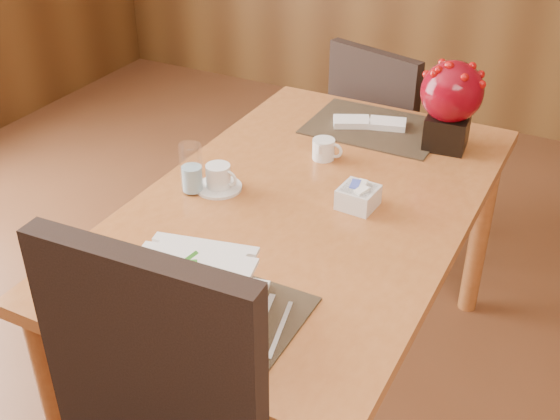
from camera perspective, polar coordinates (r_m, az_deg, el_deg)
The scene contains 12 objects.
dining_table at distance 2.07m, azimuth 2.10°, elevation -1.55°, with size 0.90×1.50×0.75m.
placemat_near at distance 1.62m, azimuth -6.35°, elevation -8.12°, with size 0.45×0.33×0.01m, color black.
placemat_far at distance 2.46m, azimuth 7.72°, elevation 6.68°, with size 0.45×0.33×0.01m, color black.
soup_setting at distance 1.58m, azimuth -7.49°, elevation -6.90°, with size 0.35×0.35×0.12m.
coffee_cup at distance 2.07m, azimuth -5.03°, elevation 2.55°, with size 0.14×0.14×0.08m.
water_glass at distance 2.04m, azimuth -7.21°, elevation 3.36°, with size 0.07×0.07×0.15m, color white.
creamer_jug at distance 2.23m, azimuth 3.56°, elevation 4.97°, with size 0.09×0.09×0.07m, color white, non-canonical shape.
sugar_caddy at distance 1.98m, azimuth 6.37°, elevation 1.04°, with size 0.10×0.10×0.06m, color white.
berry_decor at distance 2.31m, azimuth 13.73°, elevation 8.70°, with size 0.20×0.20×0.29m.
napkins_far at distance 2.46m, azimuth 7.49°, elevation 7.04°, with size 0.25×0.09×0.02m, color white, non-canonical shape.
bread_plate at distance 1.81m, azimuth -16.43°, elevation -4.51°, with size 0.15×0.15×0.01m, color white.
far_chair at distance 2.95m, azimuth 8.54°, elevation 5.85°, with size 0.53×0.53×0.91m.
Camera 1 is at (0.73, -0.96, 1.79)m, focal length 45.00 mm.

